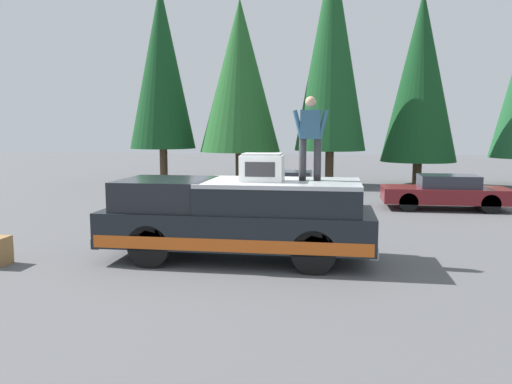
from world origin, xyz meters
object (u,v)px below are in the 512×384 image
Objects in this scene: parked_car_maroon at (445,192)px; parked_car_silver at (283,187)px; pickup_truck at (238,218)px; compressor_unit at (262,167)px; person_on_truck_bed at (310,136)px.

parked_car_maroon is 1.00× the size of parked_car_silver.
pickup_truck is at bearing 179.35° from parked_car_silver.
compressor_unit is 0.20× the size of parked_car_silver.
compressor_unit is 1.17m from person_on_truck_bed.
compressor_unit reaches higher than parked_car_silver.
pickup_truck is at bearing 143.42° from parked_car_maroon.
pickup_truck is 9.50m from parked_car_maroon.
compressor_unit is at bearing 146.47° from parked_car_maroon.
person_on_truck_bed is at bearing 150.45° from parked_car_maroon.
parked_car_maroon is (7.42, -4.21, -1.97)m from person_on_truck_bed.
pickup_truck is 1.35× the size of parked_car_silver.
person_on_truck_bed reaches higher than parked_car_maroon.
pickup_truck is 6.60× the size of compressor_unit.
parked_car_silver is at bearing 2.83° from compressor_unit.
parked_car_maroon and parked_car_silver have the same top height.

